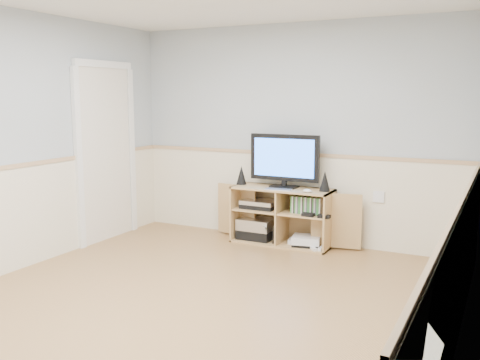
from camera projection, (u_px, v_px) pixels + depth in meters
The scene contains 11 objects.
room at pixel (192, 155), 4.32m from camera, with size 4.04×4.54×2.54m.
media_cabinet at pixel (284, 215), 6.15m from camera, with size 1.78×0.43×0.65m.
monitor at pixel (284, 159), 6.05m from camera, with size 0.82×0.18×0.61m.
speaker_left at pixel (241, 175), 6.29m from camera, with size 0.12×0.12×0.22m, color black.
speaker_right at pixel (325, 181), 5.84m from camera, with size 0.12×0.12×0.22m, color black.
keyboard at pixel (278, 189), 5.93m from camera, with size 0.29×0.12×0.01m, color silver.
mouse at pixel (307, 191), 5.77m from camera, with size 0.10×0.06×0.04m, color white.
av_components at pixel (258, 222), 6.26m from camera, with size 0.50×0.30×0.47m.
game_consoles at pixel (306, 241), 6.00m from camera, with size 0.46×0.32×0.11m.
game_cases at pixel (307, 205), 5.93m from camera, with size 0.34×0.14×0.19m, color #3F8C3F.
wall_outlet at pixel (379, 197), 5.80m from camera, with size 0.12×0.03×0.12m, color white.
Camera 1 is at (2.23, -3.53, 1.69)m, focal length 40.00 mm.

